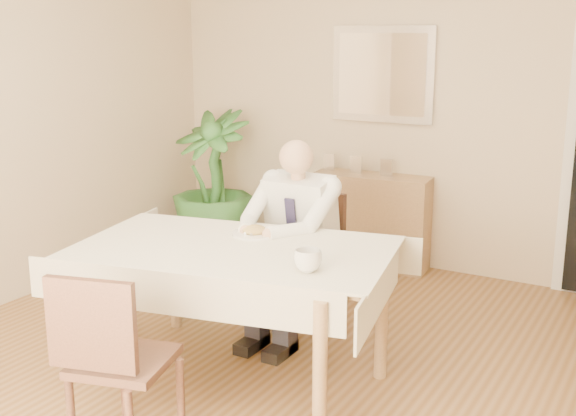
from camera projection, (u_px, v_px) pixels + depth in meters
The scene contains 16 objects.
room at pixel (253, 154), 3.55m from camera, with size 5.00×5.02×2.60m.
mirror at pixel (382, 74), 5.74m from camera, with size 0.86×0.04×0.76m.
dining_table at pixel (234, 261), 3.93m from camera, with size 1.91×1.35×0.75m.
chair_far at pixel (310, 251), 4.71m from camera, with size 0.46×0.46×0.88m.
chair_near at pixel (111, 354), 3.21m from camera, with size 0.51×0.51×0.87m.
seated_man at pixel (288, 232), 4.42m from camera, with size 0.48×0.72×1.24m.
plate at pixel (254, 234), 4.12m from camera, with size 0.26×0.26×0.02m, color white.
food at pixel (254, 230), 4.12m from camera, with size 0.14×0.14×0.06m, color olive.
knife at pixel (255, 234), 4.05m from camera, with size 0.01×0.01×0.13m, color silver.
fork at pixel (243, 232), 4.09m from camera, with size 0.01×0.01×0.13m, color silver.
coffee_mug at pixel (308, 260), 3.50m from camera, with size 0.14×0.14×0.11m, color white.
sideboard at pixel (371, 220), 5.90m from camera, with size 0.95×0.32×0.76m, color #9A794C.
photo_frame_left at pixel (329, 162), 5.99m from camera, with size 0.10×0.02×0.14m, color silver.
photo_frame_center at pixel (356, 165), 5.87m from camera, with size 0.10×0.02×0.14m, color silver.
photo_frame_right at pixel (387, 168), 5.74m from camera, with size 0.10×0.02×0.14m, color silver.
potted_palm at pixel (212, 182), 6.21m from camera, with size 0.69×0.69×1.24m, color #285C24.
Camera 1 is at (1.90, -2.96, 1.89)m, focal length 45.00 mm.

